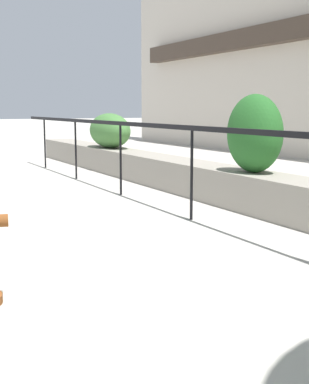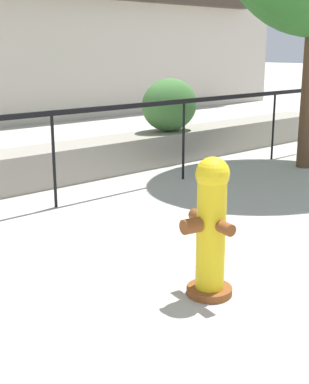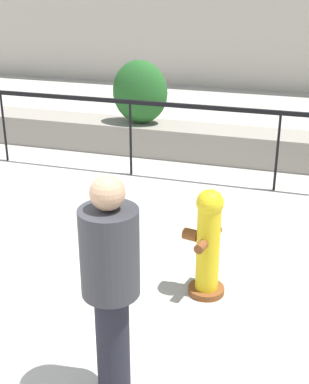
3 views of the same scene
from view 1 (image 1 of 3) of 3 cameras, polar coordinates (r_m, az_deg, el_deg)
The scene contains 4 objects.
planter_wall_low at distance 7.16m, azimuth 11.51°, elevation -0.12°, with size 18.00×0.70×0.50m, color gray.
fence_railing_segment at distance 6.45m, azimuth 4.03°, elevation 5.92°, with size 15.00×0.05×1.15m.
hedge_bush_0 at distance 11.64m, azimuth -4.82°, elevation 6.55°, with size 1.57×0.70×0.74m, color #427538.
hedge_bush_1 at distance 7.25m, azimuth 10.62°, elevation 6.15°, with size 0.93×0.60×1.04m, color #235B23.
Camera 1 is at (5.51, 1.56, 1.36)m, focal length 50.00 mm.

